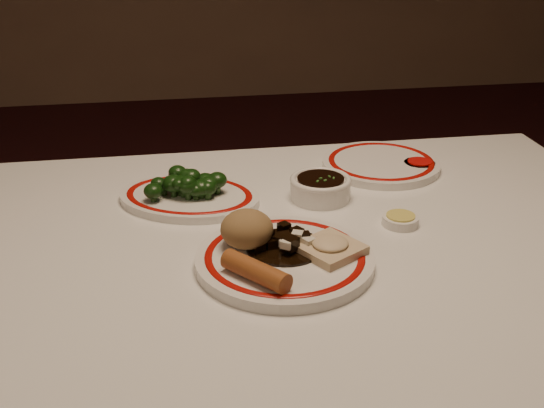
{
  "coord_description": "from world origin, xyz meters",
  "views": [
    {
      "loc": [
        -0.24,
        -0.98,
        1.28
      ],
      "look_at": [
        -0.07,
        0.05,
        0.8
      ],
      "focal_mm": 45.0,
      "sensor_mm": 36.0,
      "label": 1
    }
  ],
  "objects_px": {
    "fried_wonton": "(330,247)",
    "soy_bowl": "(320,189)",
    "dining_table": "(318,287)",
    "broccoli_plate": "(189,197)",
    "broccoli_pile": "(189,183)",
    "spring_roll": "(256,271)",
    "main_plate": "(285,259)",
    "rice_mound": "(247,229)",
    "stirfry_heap": "(284,242)"
  },
  "relations": [
    {
      "from": "fried_wonton",
      "to": "soy_bowl",
      "type": "distance_m",
      "value": 0.24
    },
    {
      "from": "dining_table",
      "to": "broccoli_plate",
      "type": "height_order",
      "value": "broccoli_plate"
    },
    {
      "from": "dining_table",
      "to": "broccoli_pile",
      "type": "xyz_separation_m",
      "value": [
        -0.2,
        0.18,
        0.13
      ]
    },
    {
      "from": "dining_table",
      "to": "spring_roll",
      "type": "distance_m",
      "value": 0.23
    },
    {
      "from": "main_plate",
      "to": "rice_mound",
      "type": "height_order",
      "value": "rice_mound"
    },
    {
      "from": "fried_wonton",
      "to": "soy_bowl",
      "type": "relative_size",
      "value": 1.06
    },
    {
      "from": "main_plate",
      "to": "soy_bowl",
      "type": "relative_size",
      "value": 2.96
    },
    {
      "from": "spring_roll",
      "to": "fried_wonton",
      "type": "bearing_deg",
      "value": -12.54
    },
    {
      "from": "broccoli_plate",
      "to": "rice_mound",
      "type": "bearing_deg",
      "value": -70.39
    },
    {
      "from": "fried_wonton",
      "to": "stirfry_heap",
      "type": "height_order",
      "value": "stirfry_heap"
    },
    {
      "from": "spring_roll",
      "to": "stirfry_heap",
      "type": "xyz_separation_m",
      "value": [
        0.06,
        0.09,
        -0.01
      ]
    },
    {
      "from": "fried_wonton",
      "to": "broccoli_pile",
      "type": "bearing_deg",
      "value": 127.88
    },
    {
      "from": "spring_roll",
      "to": "fried_wonton",
      "type": "height_order",
      "value": "spring_roll"
    },
    {
      "from": "dining_table",
      "to": "spring_roll",
      "type": "relative_size",
      "value": 10.57
    },
    {
      "from": "soy_bowl",
      "to": "broccoli_plate",
      "type": "bearing_deg",
      "value": 173.92
    },
    {
      "from": "rice_mound",
      "to": "stirfry_heap",
      "type": "relative_size",
      "value": 0.68
    },
    {
      "from": "fried_wonton",
      "to": "stirfry_heap",
      "type": "xyz_separation_m",
      "value": [
        -0.07,
        0.03,
        -0.0
      ]
    },
    {
      "from": "broccoli_plate",
      "to": "spring_roll",
      "type": "bearing_deg",
      "value": -76.59
    },
    {
      "from": "main_plate",
      "to": "rice_mound",
      "type": "xyz_separation_m",
      "value": [
        -0.05,
        0.04,
        0.04
      ]
    },
    {
      "from": "stirfry_heap",
      "to": "soy_bowl",
      "type": "bearing_deg",
      "value": 63.05
    },
    {
      "from": "fried_wonton",
      "to": "spring_roll",
      "type": "bearing_deg",
      "value": -153.31
    },
    {
      "from": "broccoli_plate",
      "to": "broccoli_pile",
      "type": "relative_size",
      "value": 2.09
    },
    {
      "from": "rice_mound",
      "to": "broccoli_pile",
      "type": "bearing_deg",
      "value": 109.87
    },
    {
      "from": "rice_mound",
      "to": "stirfry_heap",
      "type": "distance_m",
      "value": 0.06
    },
    {
      "from": "rice_mound",
      "to": "broccoli_pile",
      "type": "xyz_separation_m",
      "value": [
        -0.08,
        0.22,
        -0.01
      ]
    },
    {
      "from": "dining_table",
      "to": "rice_mound",
      "type": "bearing_deg",
      "value": -164.18
    },
    {
      "from": "dining_table",
      "to": "broccoli_plate",
      "type": "distance_m",
      "value": 0.3
    },
    {
      "from": "stirfry_heap",
      "to": "soy_bowl",
      "type": "relative_size",
      "value": 1.09
    },
    {
      "from": "main_plate",
      "to": "spring_roll",
      "type": "height_order",
      "value": "spring_roll"
    },
    {
      "from": "rice_mound",
      "to": "broccoli_pile",
      "type": "relative_size",
      "value": 0.54
    },
    {
      "from": "rice_mound",
      "to": "fried_wonton",
      "type": "distance_m",
      "value": 0.13
    },
    {
      "from": "rice_mound",
      "to": "soy_bowl",
      "type": "xyz_separation_m",
      "value": [
        0.16,
        0.2,
        -0.03
      ]
    },
    {
      "from": "rice_mound",
      "to": "broccoli_plate",
      "type": "relative_size",
      "value": 0.26
    },
    {
      "from": "main_plate",
      "to": "fried_wonton",
      "type": "bearing_deg",
      "value": -2.91
    },
    {
      "from": "main_plate",
      "to": "stirfry_heap",
      "type": "xyz_separation_m",
      "value": [
        0.0,
        0.02,
        0.02
      ]
    },
    {
      "from": "dining_table",
      "to": "fried_wonton",
      "type": "relative_size",
      "value": 10.05
    },
    {
      "from": "dining_table",
      "to": "stirfry_heap",
      "type": "bearing_deg",
      "value": -143.74
    },
    {
      "from": "spring_roll",
      "to": "soy_bowl",
      "type": "bearing_deg",
      "value": 22.04
    },
    {
      "from": "broccoli_plate",
      "to": "soy_bowl",
      "type": "bearing_deg",
      "value": -6.08
    },
    {
      "from": "main_plate",
      "to": "soy_bowl",
      "type": "height_order",
      "value": "soy_bowl"
    },
    {
      "from": "spring_roll",
      "to": "broccoli_pile",
      "type": "relative_size",
      "value": 0.74
    },
    {
      "from": "stirfry_heap",
      "to": "broccoli_plate",
      "type": "bearing_deg",
      "value": 119.86
    },
    {
      "from": "rice_mound",
      "to": "broccoli_plate",
      "type": "xyz_separation_m",
      "value": [
        -0.08,
        0.22,
        -0.04
      ]
    },
    {
      "from": "broccoli_pile",
      "to": "spring_roll",
      "type": "bearing_deg",
      "value": -76.51
    },
    {
      "from": "rice_mound",
      "to": "spring_roll",
      "type": "height_order",
      "value": "rice_mound"
    },
    {
      "from": "broccoli_plate",
      "to": "soy_bowl",
      "type": "distance_m",
      "value": 0.25
    },
    {
      "from": "main_plate",
      "to": "fried_wonton",
      "type": "distance_m",
      "value": 0.07
    },
    {
      "from": "rice_mound",
      "to": "spring_roll",
      "type": "bearing_deg",
      "value": -90.6
    },
    {
      "from": "spring_roll",
      "to": "soy_bowl",
      "type": "height_order",
      "value": "spring_roll"
    },
    {
      "from": "dining_table",
      "to": "broccoli_plate",
      "type": "xyz_separation_m",
      "value": [
        -0.2,
        0.19,
        0.1
      ]
    }
  ]
}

